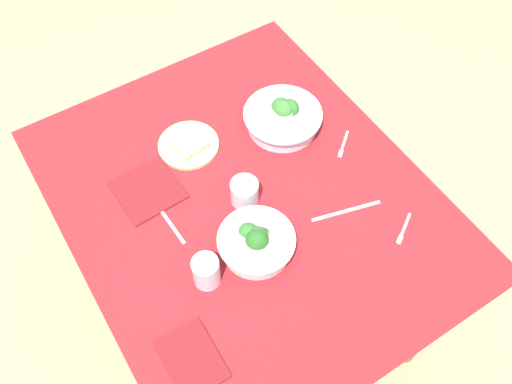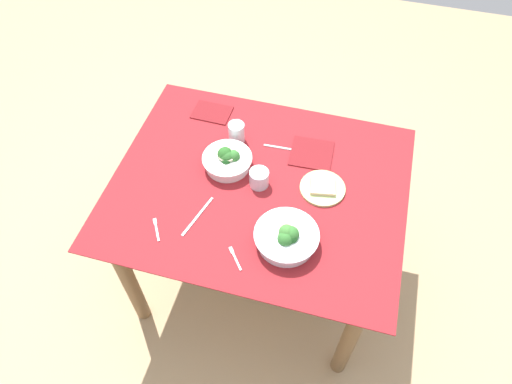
{
  "view_description": "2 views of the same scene",
  "coord_description": "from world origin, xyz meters",
  "px_view_note": "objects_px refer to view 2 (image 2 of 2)",
  "views": [
    {
      "loc": [
        -0.78,
        0.46,
        2.17
      ],
      "look_at": [
        0.0,
        -0.03,
        0.78
      ],
      "focal_mm": 39.15,
      "sensor_mm": 36.0,
      "label": 1
    },
    {
      "loc": [
        0.32,
        -1.19,
        2.35
      ],
      "look_at": [
        0.0,
        -0.04,
        0.78
      ],
      "focal_mm": 32.97,
      "sensor_mm": 36.0,
      "label": 2
    }
  ],
  "objects_px": {
    "fork_by_far_bowl": "(235,257)",
    "napkin_folded_upper": "(212,112)",
    "fork_by_near_bowl": "(156,229)",
    "table_knife_left": "(198,216)",
    "water_glass_center": "(259,178)",
    "water_glass_side": "(236,133)",
    "bread_side_plate": "(323,188)",
    "broccoli_bowl_near": "(287,237)",
    "table_knife_right": "(287,149)",
    "napkin_folded_lower": "(312,153)",
    "broccoli_bowl_far": "(227,160)"
  },
  "relations": [
    {
      "from": "bread_side_plate",
      "to": "water_glass_side",
      "type": "bearing_deg",
      "value": 157.68
    },
    {
      "from": "bread_side_plate",
      "to": "napkin_folded_upper",
      "type": "relative_size",
      "value": 1.07
    },
    {
      "from": "broccoli_bowl_far",
      "to": "bread_side_plate",
      "type": "height_order",
      "value": "broccoli_bowl_far"
    },
    {
      "from": "table_knife_left",
      "to": "table_knife_right",
      "type": "distance_m",
      "value": 0.53
    },
    {
      "from": "bread_side_plate",
      "to": "napkin_folded_lower",
      "type": "bearing_deg",
      "value": 114.22
    },
    {
      "from": "table_knife_right",
      "to": "broccoli_bowl_far",
      "type": "bearing_deg",
      "value": 33.55
    },
    {
      "from": "fork_by_far_bowl",
      "to": "table_knife_right",
      "type": "height_order",
      "value": "same"
    },
    {
      "from": "napkin_folded_upper",
      "to": "napkin_folded_lower",
      "type": "distance_m",
      "value": 0.53
    },
    {
      "from": "table_knife_left",
      "to": "fork_by_far_bowl",
      "type": "bearing_deg",
      "value": 69.67
    },
    {
      "from": "bread_side_plate",
      "to": "water_glass_center",
      "type": "bearing_deg",
      "value": -170.55
    },
    {
      "from": "broccoli_bowl_near",
      "to": "napkin_folded_lower",
      "type": "height_order",
      "value": "broccoli_bowl_near"
    },
    {
      "from": "broccoli_bowl_far",
      "to": "broccoli_bowl_near",
      "type": "distance_m",
      "value": 0.46
    },
    {
      "from": "fork_by_far_bowl",
      "to": "napkin_folded_upper",
      "type": "height_order",
      "value": "napkin_folded_upper"
    },
    {
      "from": "table_knife_right",
      "to": "napkin_folded_upper",
      "type": "relative_size",
      "value": 1.21
    },
    {
      "from": "water_glass_side",
      "to": "napkin_folded_upper",
      "type": "relative_size",
      "value": 0.54
    },
    {
      "from": "water_glass_center",
      "to": "table_knife_right",
      "type": "height_order",
      "value": "water_glass_center"
    },
    {
      "from": "table_knife_left",
      "to": "water_glass_center",
      "type": "bearing_deg",
      "value": 154.4
    },
    {
      "from": "broccoli_bowl_near",
      "to": "table_knife_right",
      "type": "xyz_separation_m",
      "value": [
        -0.11,
        0.48,
        -0.04
      ]
    },
    {
      "from": "table_knife_left",
      "to": "napkin_folded_upper",
      "type": "xyz_separation_m",
      "value": [
        -0.14,
        0.59,
        0.0
      ]
    },
    {
      "from": "water_glass_side",
      "to": "fork_by_near_bowl",
      "type": "height_order",
      "value": "water_glass_side"
    },
    {
      "from": "broccoli_bowl_far",
      "to": "napkin_folded_lower",
      "type": "height_order",
      "value": "broccoli_bowl_far"
    },
    {
      "from": "fork_by_far_bowl",
      "to": "table_knife_left",
      "type": "height_order",
      "value": "same"
    },
    {
      "from": "broccoli_bowl_near",
      "to": "napkin_folded_upper",
      "type": "relative_size",
      "value": 1.4
    },
    {
      "from": "broccoli_bowl_near",
      "to": "table_knife_left",
      "type": "xyz_separation_m",
      "value": [
        -0.37,
        0.03,
        -0.04
      ]
    },
    {
      "from": "napkin_folded_upper",
      "to": "water_glass_side",
      "type": "bearing_deg",
      "value": -39.89
    },
    {
      "from": "water_glass_center",
      "to": "table_knife_left",
      "type": "bearing_deg",
      "value": -130.59
    },
    {
      "from": "bread_side_plate",
      "to": "fork_by_far_bowl",
      "type": "bearing_deg",
      "value": -122.21
    },
    {
      "from": "water_glass_side",
      "to": "table_knife_left",
      "type": "bearing_deg",
      "value": -93.77
    },
    {
      "from": "broccoli_bowl_near",
      "to": "fork_by_near_bowl",
      "type": "bearing_deg",
      "value": -171.87
    },
    {
      "from": "broccoli_bowl_far",
      "to": "fork_by_near_bowl",
      "type": "distance_m",
      "value": 0.43
    },
    {
      "from": "bread_side_plate",
      "to": "table_knife_left",
      "type": "distance_m",
      "value": 0.54
    },
    {
      "from": "broccoli_bowl_near",
      "to": "water_glass_side",
      "type": "xyz_separation_m",
      "value": [
        -0.34,
        0.48,
        0.01
      ]
    },
    {
      "from": "table_knife_left",
      "to": "napkin_folded_upper",
      "type": "distance_m",
      "value": 0.61
    },
    {
      "from": "napkin_folded_lower",
      "to": "table_knife_right",
      "type": "bearing_deg",
      "value": -179.35
    },
    {
      "from": "fork_by_far_bowl",
      "to": "fork_by_near_bowl",
      "type": "xyz_separation_m",
      "value": [
        -0.34,
        0.04,
        -0.0
      ]
    },
    {
      "from": "fork_by_far_bowl",
      "to": "napkin_folded_lower",
      "type": "xyz_separation_m",
      "value": [
        0.18,
        0.6,
        0.0
      ]
    },
    {
      "from": "water_glass_side",
      "to": "table_knife_left",
      "type": "height_order",
      "value": "water_glass_side"
    },
    {
      "from": "water_glass_side",
      "to": "fork_by_near_bowl",
      "type": "xyz_separation_m",
      "value": [
        -0.17,
        -0.55,
        -0.05
      ]
    },
    {
      "from": "water_glass_center",
      "to": "fork_by_near_bowl",
      "type": "relative_size",
      "value": 0.84
    },
    {
      "from": "broccoli_bowl_near",
      "to": "table_knife_right",
      "type": "relative_size",
      "value": 1.16
    },
    {
      "from": "fork_by_far_bowl",
      "to": "table_knife_right",
      "type": "relative_size",
      "value": 0.42
    },
    {
      "from": "broccoli_bowl_far",
      "to": "bread_side_plate",
      "type": "xyz_separation_m",
      "value": [
        0.42,
        -0.02,
        -0.03
      ]
    },
    {
      "from": "broccoli_bowl_far",
      "to": "napkin_folded_lower",
      "type": "distance_m",
      "value": 0.38
    },
    {
      "from": "broccoli_bowl_far",
      "to": "fork_by_far_bowl",
      "type": "distance_m",
      "value": 0.46
    },
    {
      "from": "water_glass_side",
      "to": "bread_side_plate",
      "type": "bearing_deg",
      "value": -22.32
    },
    {
      "from": "table_knife_left",
      "to": "table_knife_right",
      "type": "bearing_deg",
      "value": 164.66
    },
    {
      "from": "fork_by_near_bowl",
      "to": "broccoli_bowl_far",
      "type": "bearing_deg",
      "value": -55.96
    },
    {
      "from": "water_glass_side",
      "to": "fork_by_near_bowl",
      "type": "distance_m",
      "value": 0.58
    },
    {
      "from": "broccoli_bowl_near",
      "to": "fork_by_far_bowl",
      "type": "distance_m",
      "value": 0.21
    },
    {
      "from": "table_knife_right",
      "to": "napkin_folded_lower",
      "type": "relative_size",
      "value": 1.17
    }
  ]
}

